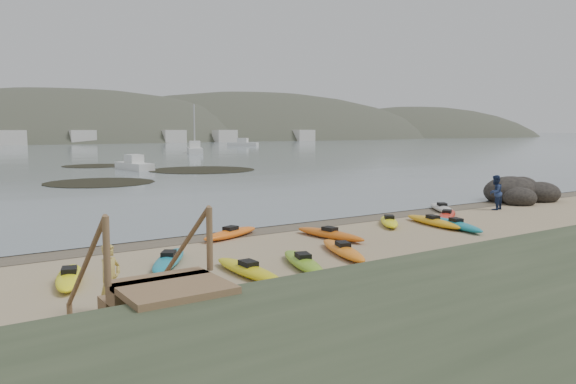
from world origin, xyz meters
TOP-DOWN VIEW (x-y plane):
  - ground at (0.00, 0.00)m, footprint 600.00×600.00m
  - wet_sand at (0.00, -0.30)m, footprint 60.00×60.00m
  - stairs at (-11.00, -11.62)m, footprint 1.50×2.70m
  - kayaks at (0.07, -4.04)m, footprint 21.47×8.95m
  - person_west at (-10.31, -7.83)m, footprint 0.73×0.66m
  - person_east at (11.88, -2.26)m, footprint 1.02×0.85m
  - rock_cluster at (16.51, -0.69)m, footprint 5.30×3.90m
  - kelp_mats at (5.98, 33.35)m, footprint 22.76×29.11m
  - moored_boats at (6.26, 76.63)m, footprint 103.11×72.80m
  - far_hills at (39.38, 193.97)m, footprint 550.00×135.00m

SIDE VIEW (x-z plane):
  - far_hills at x=39.38m, z-range -55.93..24.07m
  - ground at x=0.00m, z-range 0.00..0.00m
  - wet_sand at x=0.00m, z-range 0.00..0.00m
  - kelp_mats at x=5.98m, z-range 0.01..0.05m
  - kayaks at x=0.07m, z-range 0.00..0.34m
  - rock_cluster at x=16.51m, z-range -0.66..1.14m
  - moored_boats at x=6.26m, z-range -0.05..1.14m
  - person_west at x=-10.31m, z-range 0.00..1.67m
  - person_east at x=11.88m, z-range 0.00..1.87m
  - stairs at x=-11.00m, z-range 0.00..2.10m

